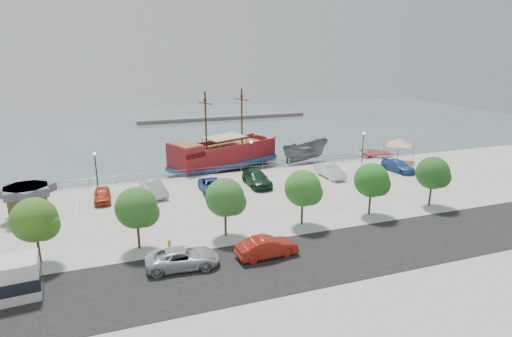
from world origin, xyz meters
name	(u,v)px	position (x,y,z in m)	size (l,w,h in m)	color
ground	(270,198)	(0.00, 0.00, -1.00)	(160.00, 160.00, 0.00)	#4F5F61
land_slab	(387,292)	(0.00, -21.00, -0.60)	(100.00, 58.00, 1.20)	#AFAB9B
street	(347,252)	(0.00, -16.00, 0.01)	(100.00, 8.00, 0.04)	black
sidewalk	(312,223)	(0.00, -10.00, 0.01)	(100.00, 4.00, 0.05)	#ACACAC
seawall_railing	(248,167)	(0.00, 7.80, 0.53)	(50.00, 0.06, 1.00)	slate
far_shore	(224,118)	(10.00, 55.00, -0.60)	(40.00, 3.00, 0.80)	slate
pirate_ship	(231,154)	(-0.45, 13.81, 0.89)	(18.10, 11.26, 11.31)	maroon
patrol_boat	(305,153)	(10.23, 12.20, 0.53)	(2.97, 7.90, 3.06)	slate
speedboat	(378,157)	(20.80, 9.59, -0.25)	(5.18, 7.26, 1.50)	silver
dock_west	(129,186)	(-14.63, 9.20, -0.82)	(6.17, 1.76, 0.35)	#6C675C
dock_mid	(297,169)	(7.60, 9.20, -0.79)	(7.35, 2.10, 0.42)	#6B655C
dock_east	(352,163)	(16.18, 9.20, -0.78)	(7.63, 2.18, 0.44)	gray
shed	(28,201)	(-23.98, 0.14, 1.60)	(4.17, 4.17, 3.01)	brown
canopy_tent	(400,138)	(21.14, 5.53, 3.23)	(4.83, 4.83, 3.71)	slate
street_van	(183,258)	(-12.34, -14.10, 0.72)	(2.41, 5.22, 1.45)	#B5BABC
street_sedan	(267,247)	(-6.10, -14.59, 0.77)	(1.63, 4.68, 1.54)	#AC2316
fire_hydrant	(169,244)	(-12.79, -10.80, 0.42)	(0.27, 0.27, 0.77)	yellow
lamp_post_left	(96,164)	(-18.00, 6.50, 2.94)	(0.36, 0.36, 4.28)	black
lamp_post_mid	(251,151)	(0.00, 6.50, 2.94)	(0.36, 0.36, 4.28)	black
lamp_post_right	(363,142)	(16.00, 6.50, 2.94)	(0.36, 0.36, 4.28)	black
tree_a	(37,221)	(-21.85, -10.07, 3.30)	(3.30, 3.20, 5.00)	#473321
tree_b	(138,209)	(-14.85, -10.07, 3.30)	(3.30, 3.20, 5.00)	#473321
tree_c	(227,199)	(-7.85, -10.07, 3.30)	(3.30, 3.20, 5.00)	#473321
tree_d	(305,189)	(-0.85, -10.07, 3.30)	(3.30, 3.20, 5.00)	#473321
tree_e	(373,181)	(6.15, -10.07, 3.30)	(3.30, 3.20, 5.00)	#473321
tree_f	(434,174)	(13.15, -10.07, 3.30)	(3.30, 3.20, 5.00)	#473321
parked_car_a	(102,195)	(-17.57, 2.33, 0.70)	(1.65, 4.09, 1.39)	#BE3D1E
parked_car_b	(154,188)	(-12.39, 2.42, 0.79)	(1.68, 4.82, 1.59)	#B5B7BD
parked_car_c	(211,186)	(-6.34, 1.49, 0.69)	(2.28, 4.94, 1.37)	#234C87
parked_car_d	(257,178)	(-0.90, 2.04, 0.82)	(2.29, 5.64, 1.64)	#153922
parked_car_f	(330,171)	(8.54, 2.06, 0.81)	(1.72, 4.92, 1.62)	white
parked_car_h	(398,166)	(17.98, 1.38, 0.70)	(1.97, 4.85, 1.41)	#30599E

